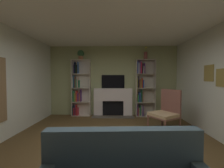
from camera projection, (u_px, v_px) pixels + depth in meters
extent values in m
plane|color=brown|center=(111.00, 154.00, 2.85)|extent=(7.31, 7.31, 0.00)
cube|color=#A0A876|center=(113.00, 81.00, 5.87)|extent=(5.13, 0.06, 2.74)
cube|color=olive|center=(221.00, 78.00, 3.32)|extent=(0.03, 0.31, 0.41)
cube|color=#909456|center=(221.00, 78.00, 3.32)|extent=(0.01, 0.25, 0.35)
cube|color=olive|center=(209.00, 73.00, 3.76)|extent=(0.03, 0.36, 0.42)
cube|color=#A18D3E|center=(208.00, 73.00, 3.76)|extent=(0.01, 0.30, 0.36)
cube|color=white|center=(110.00, 9.00, 2.74)|extent=(5.13, 6.21, 0.06)
cube|color=white|center=(98.00, 108.00, 5.78)|extent=(0.33, 0.23, 0.59)
cube|color=white|center=(128.00, 108.00, 5.75)|extent=(0.33, 0.23, 0.59)
cube|color=white|center=(113.00, 95.00, 5.75)|extent=(1.49, 0.23, 0.48)
cube|color=black|center=(113.00, 108.00, 5.84)|extent=(0.82, 0.08, 0.59)
cube|color=#5A544D|center=(113.00, 117.00, 5.51)|extent=(1.59, 0.30, 0.03)
cube|color=black|center=(113.00, 82.00, 5.81)|extent=(0.90, 0.06, 0.52)
cube|color=silver|center=(72.00, 88.00, 5.75)|extent=(0.02, 0.27, 2.19)
cube|color=silver|center=(90.00, 88.00, 5.74)|extent=(0.02, 0.27, 2.19)
cube|color=silver|center=(82.00, 88.00, 5.87)|extent=(0.72, 0.02, 2.19)
cube|color=silver|center=(81.00, 115.00, 5.79)|extent=(0.69, 0.27, 0.02)
cube|color=black|center=(73.00, 110.00, 5.81)|extent=(0.03, 0.19, 0.39)
cube|color=#A92030|center=(74.00, 111.00, 5.79)|extent=(0.03, 0.22, 0.29)
cube|color=#503772|center=(75.00, 110.00, 5.83)|extent=(0.03, 0.15, 0.41)
cube|color=#AA2420|center=(76.00, 110.00, 5.80)|extent=(0.03, 0.19, 0.41)
cube|color=#B52735|center=(78.00, 111.00, 5.80)|extent=(0.04, 0.21, 0.28)
cube|color=silver|center=(81.00, 102.00, 5.77)|extent=(0.69, 0.27, 0.02)
cube|color=#217640|center=(73.00, 96.00, 5.80)|extent=(0.03, 0.17, 0.43)
cube|color=#326F44|center=(74.00, 96.00, 5.77)|extent=(0.03, 0.22, 0.41)
cube|color=olive|center=(76.00, 97.00, 5.78)|extent=(0.04, 0.20, 0.34)
cube|color=#C03832|center=(77.00, 96.00, 5.77)|extent=(0.04, 0.21, 0.43)
cube|color=#592C78|center=(78.00, 97.00, 5.80)|extent=(0.04, 0.15, 0.32)
cube|color=#974B3C|center=(80.00, 97.00, 5.80)|extent=(0.03, 0.15, 0.36)
cube|color=#59336F|center=(81.00, 95.00, 5.80)|extent=(0.04, 0.15, 0.48)
cube|color=silver|center=(81.00, 88.00, 5.75)|extent=(0.69, 0.27, 0.02)
cube|color=beige|center=(73.00, 83.00, 5.75)|extent=(0.03, 0.22, 0.39)
cube|color=#22537F|center=(74.00, 82.00, 5.76)|extent=(0.02, 0.19, 0.47)
cube|color=brown|center=(75.00, 82.00, 5.78)|extent=(0.03, 0.15, 0.44)
cube|color=#35784F|center=(77.00, 83.00, 5.78)|extent=(0.04, 0.15, 0.34)
cube|color=beige|center=(78.00, 83.00, 5.77)|extent=(0.04, 0.17, 0.40)
cube|color=#226844|center=(79.00, 84.00, 5.76)|extent=(0.03, 0.19, 0.29)
cube|color=silver|center=(81.00, 74.00, 5.73)|extent=(0.69, 0.27, 0.02)
cube|color=beige|center=(73.00, 70.00, 5.73)|extent=(0.02, 0.21, 0.30)
cube|color=#653F7B|center=(74.00, 69.00, 5.76)|extent=(0.03, 0.15, 0.35)
cube|color=black|center=(75.00, 68.00, 5.74)|extent=(0.02, 0.20, 0.46)
cube|color=black|center=(76.00, 70.00, 5.75)|extent=(0.02, 0.18, 0.33)
cube|color=black|center=(77.00, 69.00, 5.74)|extent=(0.04, 0.19, 0.34)
cube|color=#2F538E|center=(78.00, 68.00, 5.72)|extent=(0.02, 0.22, 0.46)
cube|color=silver|center=(81.00, 60.00, 5.71)|extent=(0.69, 0.27, 0.02)
cube|color=beige|center=(136.00, 88.00, 5.67)|extent=(0.02, 0.33, 2.19)
cube|color=beige|center=(155.00, 88.00, 5.65)|extent=(0.02, 0.33, 2.19)
cube|color=beige|center=(145.00, 88.00, 5.81)|extent=(0.72, 0.02, 2.19)
cube|color=beige|center=(145.00, 116.00, 5.70)|extent=(0.69, 0.33, 0.02)
cube|color=#4D2B6B|center=(137.00, 110.00, 5.73)|extent=(0.04, 0.24, 0.44)
cube|color=#AE3135|center=(138.00, 112.00, 5.75)|extent=(0.03, 0.18, 0.29)
cube|color=beige|center=(139.00, 112.00, 5.73)|extent=(0.02, 0.22, 0.30)
cube|color=#216538|center=(140.00, 110.00, 5.75)|extent=(0.03, 0.18, 0.40)
cube|color=beige|center=(141.00, 110.00, 5.70)|extent=(0.02, 0.27, 0.42)
cube|color=#553872|center=(143.00, 110.00, 5.71)|extent=(0.04, 0.25, 0.40)
cube|color=beige|center=(145.00, 102.00, 5.68)|extent=(0.69, 0.33, 0.02)
cube|color=#9A6036|center=(137.00, 96.00, 5.72)|extent=(0.03, 0.21, 0.48)
cube|color=#257938|center=(138.00, 98.00, 5.70)|extent=(0.04, 0.25, 0.29)
cube|color=#273C93|center=(139.00, 97.00, 5.71)|extent=(0.03, 0.21, 0.37)
cube|color=#2D5385|center=(140.00, 97.00, 5.71)|extent=(0.03, 0.23, 0.34)
cube|color=#296E43|center=(141.00, 96.00, 5.69)|extent=(0.03, 0.25, 0.47)
cube|color=#964D36|center=(143.00, 97.00, 5.69)|extent=(0.02, 0.25, 0.39)
cube|color=beige|center=(145.00, 88.00, 5.66)|extent=(0.69, 0.33, 0.02)
cube|color=olive|center=(137.00, 83.00, 5.69)|extent=(0.03, 0.22, 0.38)
cube|color=black|center=(138.00, 82.00, 5.71)|extent=(0.04, 0.18, 0.45)
cube|color=brown|center=(140.00, 84.00, 5.66)|extent=(0.04, 0.28, 0.31)
cube|color=olive|center=(141.00, 83.00, 5.69)|extent=(0.02, 0.23, 0.34)
cube|color=#B22B1B|center=(142.00, 83.00, 5.69)|extent=(0.03, 0.22, 0.37)
cube|color=#1A3F93|center=(143.00, 84.00, 5.70)|extent=(0.04, 0.20, 0.30)
cube|color=beige|center=(145.00, 74.00, 5.64)|extent=(0.69, 0.33, 0.02)
cube|color=#2D3D96|center=(137.00, 67.00, 5.65)|extent=(0.04, 0.25, 0.48)
cube|color=beige|center=(139.00, 68.00, 5.66)|extent=(0.03, 0.24, 0.41)
cube|color=#593671|center=(140.00, 67.00, 5.65)|extent=(0.04, 0.25, 0.48)
cube|color=#B72133|center=(141.00, 68.00, 5.66)|extent=(0.04, 0.24, 0.45)
cube|color=black|center=(142.00, 69.00, 5.69)|extent=(0.04, 0.18, 0.39)
cube|color=beige|center=(143.00, 70.00, 5.66)|extent=(0.03, 0.24, 0.29)
cube|color=#54256D|center=(144.00, 69.00, 5.67)|extent=(0.03, 0.22, 0.40)
cube|color=beige|center=(146.00, 60.00, 5.62)|extent=(0.69, 0.33, 0.02)
cylinder|color=#AA6E4E|center=(81.00, 58.00, 5.68)|extent=(0.18, 0.18, 0.14)
sphere|color=#336440|center=(81.00, 53.00, 5.68)|extent=(0.26, 0.26, 0.26)
cylinder|color=brown|center=(146.00, 56.00, 5.62)|extent=(0.13, 0.13, 0.29)
cylinder|color=#4C7F3F|center=(146.00, 51.00, 5.61)|extent=(0.01, 0.01, 0.10)
sphere|color=#DDD14B|center=(146.00, 49.00, 5.61)|extent=(0.05, 0.05, 0.05)
cylinder|color=#4C7F3F|center=(146.00, 50.00, 5.60)|extent=(0.01, 0.01, 0.16)
sphere|color=#DDD14B|center=(146.00, 48.00, 5.59)|extent=(0.05, 0.05, 0.05)
cylinder|color=#4C7F3F|center=(146.00, 50.00, 5.59)|extent=(0.01, 0.01, 0.18)
sphere|color=#DDD14B|center=(146.00, 47.00, 5.59)|extent=(0.06, 0.06, 0.06)
cube|color=#435967|center=(123.00, 150.00, 1.61)|extent=(1.71, 0.25, 0.47)
cylinder|color=brown|center=(180.00, 125.00, 3.95)|extent=(0.04, 0.04, 0.43)
cylinder|color=brown|center=(162.00, 119.00, 4.46)|extent=(0.04, 0.04, 0.43)
cylinder|color=brown|center=(165.00, 129.00, 3.66)|extent=(0.04, 0.04, 0.43)
cylinder|color=brown|center=(148.00, 122.00, 4.17)|extent=(0.04, 0.04, 0.43)
cube|color=tan|center=(164.00, 114.00, 4.05)|extent=(0.87, 0.87, 0.08)
cube|color=brown|center=(164.00, 117.00, 4.05)|extent=(0.87, 0.87, 0.04)
cube|color=brown|center=(171.00, 102.00, 4.18)|extent=(0.39, 0.58, 0.72)
cube|color=brown|center=(122.00, 147.00, 2.25)|extent=(0.95, 0.42, 0.04)
cylinder|color=brown|center=(91.00, 168.00, 2.09)|extent=(0.05, 0.05, 0.39)
cylinder|color=brown|center=(94.00, 154.00, 2.45)|extent=(0.05, 0.05, 0.39)
cylinder|color=brown|center=(149.00, 155.00, 2.43)|extent=(0.05, 0.05, 0.39)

